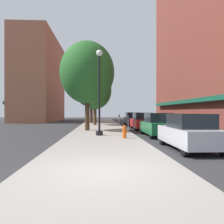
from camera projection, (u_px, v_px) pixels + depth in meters
name	position (u px, v px, depth m)	size (l,w,h in m)	color
ground_plane	(138.00, 128.00, 24.59)	(90.00, 90.00, 0.00)	#2D2D30
sidewalk_slab	(100.00, 127.00, 25.37)	(4.80, 50.00, 0.12)	gray
building_right_brick	(219.00, 20.00, 29.16)	(6.80, 40.00, 26.81)	brown
building_far_background	(41.00, 80.00, 42.71)	(6.80, 18.00, 15.23)	#9E6047
lamppost	(99.00, 91.00, 15.86)	(0.48, 0.48, 5.90)	black
fire_hydrant	(125.00, 132.00, 14.21)	(0.33, 0.26, 0.79)	#E05614
parking_meter_near	(119.00, 119.00, 25.14)	(0.14, 0.09, 1.31)	slate
parking_meter_far	(128.00, 122.00, 17.37)	(0.14, 0.09, 1.31)	slate
tree_near	(95.00, 90.00, 28.18)	(4.07, 4.07, 6.60)	#4C3823
tree_mid	(91.00, 87.00, 33.43)	(5.14, 5.14, 8.17)	#422D1E
tree_far	(87.00, 73.00, 20.09)	(4.74, 4.74, 7.79)	#422D1E
car_silver	(189.00, 132.00, 10.57)	(1.80, 4.30, 1.66)	black
car_green	(158.00, 125.00, 16.30)	(1.80, 4.30, 1.66)	black
car_red	(142.00, 121.00, 22.20)	(1.80, 4.30, 1.66)	black
car_black	(132.00, 119.00, 28.86)	(1.80, 4.30, 1.66)	black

